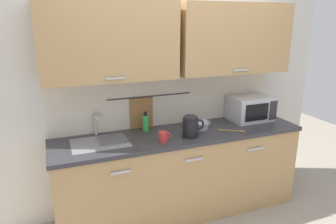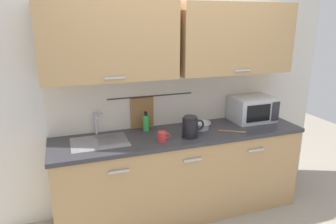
% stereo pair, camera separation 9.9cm
% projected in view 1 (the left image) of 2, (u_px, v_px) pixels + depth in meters
% --- Properties ---
extents(counter_unit, '(2.53, 0.64, 0.90)m').
position_uv_depth(counter_unit, '(179.00, 173.00, 3.20)').
color(counter_unit, tan).
rests_on(counter_unit, ground).
extents(back_wall_assembly, '(3.70, 0.41, 2.50)m').
position_uv_depth(back_wall_assembly, '(172.00, 67.00, 3.11)').
color(back_wall_assembly, silver).
rests_on(back_wall_assembly, ground).
extents(sink_faucet, '(0.09, 0.17, 0.22)m').
position_uv_depth(sink_faucet, '(96.00, 121.00, 2.97)').
color(sink_faucet, '#B2B5BA').
rests_on(sink_faucet, counter_unit).
extents(microwave, '(0.46, 0.35, 0.27)m').
position_uv_depth(microwave, '(250.00, 108.00, 3.45)').
color(microwave, silver).
rests_on(microwave, counter_unit).
extents(electric_kettle, '(0.23, 0.16, 0.21)m').
position_uv_depth(electric_kettle, '(191.00, 127.00, 2.95)').
color(electric_kettle, black).
rests_on(electric_kettle, counter_unit).
extents(dish_soap_bottle, '(0.06, 0.06, 0.20)m').
position_uv_depth(dish_soap_bottle, '(146.00, 123.00, 3.11)').
color(dish_soap_bottle, green).
rests_on(dish_soap_bottle, counter_unit).
extents(mug_near_sink, '(0.12, 0.08, 0.09)m').
position_uv_depth(mug_near_sink, '(163.00, 137.00, 2.84)').
color(mug_near_sink, red).
rests_on(mug_near_sink, counter_unit).
extents(mixing_bowl, '(0.21, 0.21, 0.08)m').
position_uv_depth(mixing_bowl, '(200.00, 124.00, 3.18)').
color(mixing_bowl, '#A5ADB7').
rests_on(mixing_bowl, counter_unit).
extents(wooden_spoon, '(0.25, 0.17, 0.01)m').
position_uv_depth(wooden_spoon, '(235.00, 131.00, 3.11)').
color(wooden_spoon, '#9E7042').
rests_on(wooden_spoon, counter_unit).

